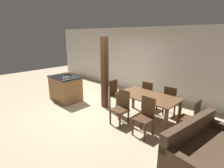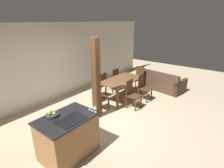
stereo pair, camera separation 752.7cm
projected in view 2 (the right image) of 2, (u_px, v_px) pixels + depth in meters
name	position (u px, v px, depth m)	size (l,w,h in m)	color
ground_plane	(105.00, 122.00, 5.04)	(16.00, 16.00, 0.00)	tan
wall_back	(48.00, 64.00, 6.04)	(11.20, 0.08, 2.70)	silver
kitchen_island	(68.00, 136.00, 3.69)	(1.17, 0.81, 0.93)	olive
fruit_bowl	(52.00, 114.00, 3.55)	(0.25, 0.25, 0.11)	#383D47
wine_glass_near	(95.00, 107.00, 3.68)	(0.07, 0.07, 0.15)	silver
wine_glass_middle	(92.00, 106.00, 3.73)	(0.07, 0.07, 0.15)	silver
wine_glass_far	(89.00, 105.00, 3.78)	(0.07, 0.07, 0.15)	silver
dining_table	(122.00, 82.00, 6.38)	(1.73, 0.93, 0.74)	brown
dining_chair_near_left	(132.00, 94.00, 5.75)	(0.40, 0.40, 0.95)	#472D19
dining_chair_near_right	(143.00, 87.00, 6.32)	(0.40, 0.40, 0.95)	#472D19
dining_chair_far_left	(101.00, 85.00, 6.54)	(0.40, 0.40, 0.95)	#472D19
dining_chair_far_right	(113.00, 79.00, 7.11)	(0.40, 0.40, 0.95)	#472D19
dining_chair_head_end	(99.00, 97.00, 5.51)	(0.40, 0.40, 0.95)	#472D19
dining_chair_foot_end	(139.00, 78.00, 7.35)	(0.40, 0.40, 0.95)	#472D19
couch	(161.00, 83.00, 7.38)	(1.12, 1.90, 0.80)	#473323
timber_post	(96.00, 80.00, 4.92)	(0.18, 0.18, 2.35)	#4C2D19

